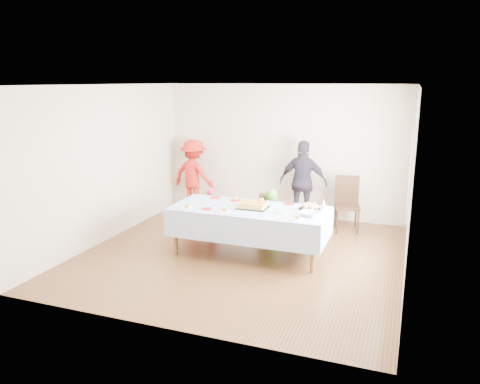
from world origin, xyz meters
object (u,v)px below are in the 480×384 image
(birthday_cake, at_px, (253,206))
(dining_chair, at_px, (347,200))
(party_table, at_px, (249,211))
(adult_left, at_px, (194,175))

(birthday_cake, height_order, dining_chair, dining_chair)
(party_table, relative_size, birthday_cake, 5.23)
(birthday_cake, relative_size, adult_left, 0.31)
(party_table, distance_m, adult_left, 2.94)
(birthday_cake, xyz_separation_m, adult_left, (-2.07, 2.12, -0.05))
(birthday_cake, bearing_deg, adult_left, 134.30)
(adult_left, bearing_deg, dining_chair, -174.61)
(party_table, height_order, adult_left, adult_left)
(party_table, bearing_deg, dining_chair, 54.93)
(dining_chair, bearing_deg, birthday_cake, -137.17)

